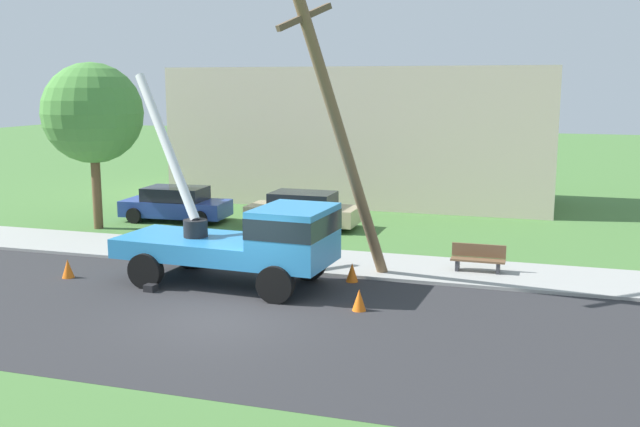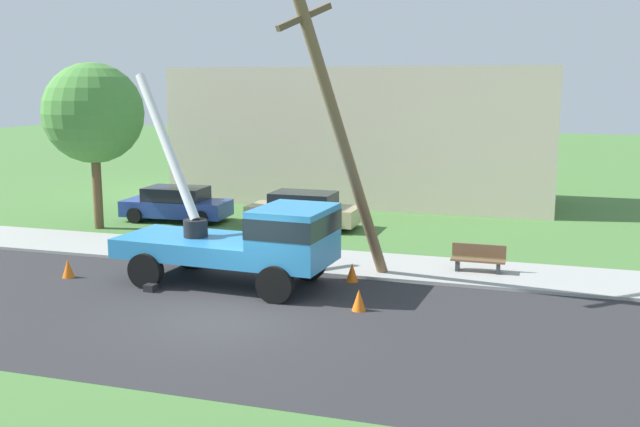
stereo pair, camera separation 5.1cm
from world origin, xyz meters
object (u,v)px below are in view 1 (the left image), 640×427
traffic_cone_ahead (359,300)px  roadside_tree_near (93,114)px  utility_truck (252,238)px  park_bench (478,259)px  parked_sedan_tan (303,210)px  parked_sedan_blue (176,204)px  leaning_utility_pole (340,133)px  traffic_cone_behind (68,269)px  traffic_cone_curbside (352,272)px

traffic_cone_ahead → roadside_tree_near: (-12.47, 7.18, 4.23)m
utility_truck → roadside_tree_near: bearing=146.8°
park_bench → roadside_tree_near: 15.77m
parked_sedan_tan → parked_sedan_blue: bearing=-177.8°
traffic_cone_ahead → park_bench: (2.54, 4.52, 0.18)m
leaning_utility_pole → park_bench: (3.68, 2.32, -3.87)m
traffic_cone_behind → roadside_tree_near: bearing=117.5°
parked_sedan_blue → roadside_tree_near: bearing=-133.0°
traffic_cone_curbside → parked_sedan_blue: parked_sedan_blue is taller
leaning_utility_pole → park_bench: leaning_utility_pole is taller
parked_sedan_blue → park_bench: parked_sedan_blue is taller
traffic_cone_behind → parked_sedan_blue: parked_sedan_blue is taller
leaning_utility_pole → park_bench: 5.82m
utility_truck → traffic_cone_behind: 5.72m
leaning_utility_pole → roadside_tree_near: size_ratio=1.31×
park_bench → roadside_tree_near: bearing=169.9°
leaning_utility_pole → traffic_cone_behind: (-7.84, -1.71, -4.05)m
roadside_tree_near → utility_truck: bearing=-33.2°
traffic_cone_behind → parked_sedan_blue: bearing=98.2°
traffic_cone_ahead → roadside_tree_near: size_ratio=0.09×
traffic_cone_curbside → parked_sedan_tan: 8.17m
leaning_utility_pole → parked_sedan_blue: leaning_utility_pole is taller
utility_truck → parked_sedan_tan: 8.58m
traffic_cone_behind → park_bench: size_ratio=0.35×
traffic_cone_curbside → traffic_cone_ahead: bearing=-71.4°
leaning_utility_pole → roadside_tree_near: leaning_utility_pole is taller
utility_truck → parked_sedan_blue: 10.74m
park_bench → parked_sedan_tan: bearing=144.5°
traffic_cone_ahead → traffic_cone_curbside: bearing=108.6°
traffic_cone_ahead → utility_truck: bearing=159.6°
parked_sedan_tan → park_bench: bearing=-35.5°
park_bench → roadside_tree_near: size_ratio=0.25×
traffic_cone_curbside → utility_truck: bearing=-153.4°
traffic_cone_curbside → park_bench: 3.92m
park_bench → traffic_cone_curbside: bearing=-150.2°
traffic_cone_curbside → parked_sedan_blue: 11.72m
leaning_utility_pole → utility_truck: bearing=-158.0°
leaning_utility_pole → traffic_cone_ahead: (1.15, -2.20, -4.05)m
parked_sedan_tan → traffic_cone_ahead: bearing=-63.9°
leaning_utility_pole → roadside_tree_near: (-11.32, 4.98, 0.18)m
parked_sedan_tan → park_bench: size_ratio=2.75×
utility_truck → parked_sedan_blue: utility_truck is taller
leaning_utility_pole → parked_sedan_tan: bearing=115.7°
traffic_cone_ahead → park_bench: bearing=60.7°
parked_sedan_tan → roadside_tree_near: roadside_tree_near is taller
utility_truck → park_bench: utility_truck is taller
utility_truck → parked_sedan_blue: size_ratio=1.50×
parked_sedan_blue → park_bench: bearing=-21.3°
parked_sedan_blue → roadside_tree_near: roadside_tree_near is taller
park_bench → parked_sedan_blue: bearing=158.7°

